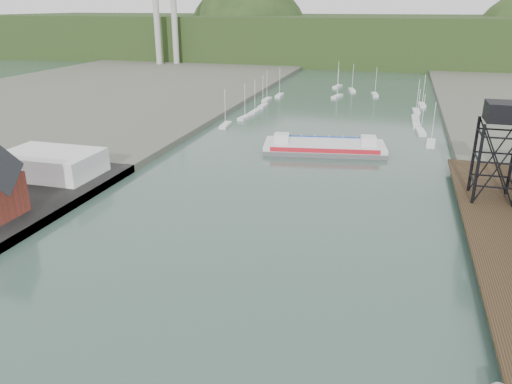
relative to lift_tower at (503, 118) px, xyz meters
The scene contains 6 objects.
white_shed 80.28m from the lift_tower, behind, with size 18.00×12.00×4.50m, color silver.
lift_tower is the anchor object (origin of this frame).
marina_sailboats 89.04m from the lift_tower, 113.46° to the left, with size 57.71×92.65×0.90m.
smokestacks 224.80m from the lift_tower, 128.94° to the left, with size 11.20×8.20×60.00m.
distant_hills 246.51m from the lift_tower, 99.10° to the left, with size 500.00×120.00×80.00m.
chain_ferry 44.72m from the lift_tower, 138.67° to the left, with size 29.29×15.48×4.01m.
Camera 1 is at (18.90, -26.94, 32.36)m, focal length 35.00 mm.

